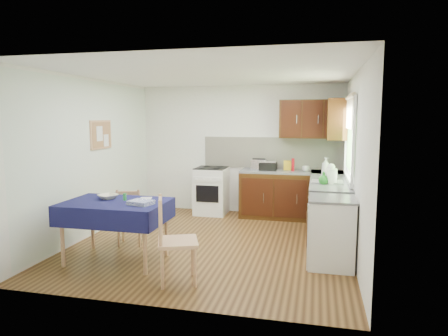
% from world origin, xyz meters
% --- Properties ---
extents(floor, '(4.20, 4.20, 0.00)m').
position_xyz_m(floor, '(0.00, 0.00, 0.00)').
color(floor, '#432912').
rests_on(floor, ground).
extents(ceiling, '(4.00, 4.20, 0.02)m').
position_xyz_m(ceiling, '(0.00, 0.00, 2.50)').
color(ceiling, white).
rests_on(ceiling, wall_back).
extents(wall_back, '(4.00, 0.02, 2.50)m').
position_xyz_m(wall_back, '(0.00, 2.10, 1.25)').
color(wall_back, white).
rests_on(wall_back, ground).
extents(wall_front, '(4.00, 0.02, 2.50)m').
position_xyz_m(wall_front, '(0.00, -2.10, 1.25)').
color(wall_front, white).
rests_on(wall_front, ground).
extents(wall_left, '(0.02, 4.20, 2.50)m').
position_xyz_m(wall_left, '(-2.00, 0.00, 1.25)').
color(wall_left, white).
rests_on(wall_left, ground).
extents(wall_right, '(0.02, 4.20, 2.50)m').
position_xyz_m(wall_right, '(2.00, 0.00, 1.25)').
color(wall_right, white).
rests_on(wall_right, ground).
extents(base_cabinets, '(1.90, 2.30, 0.86)m').
position_xyz_m(base_cabinets, '(1.36, 1.26, 0.43)').
color(base_cabinets, '#311808').
rests_on(base_cabinets, ground).
extents(worktop_back, '(1.90, 0.60, 0.04)m').
position_xyz_m(worktop_back, '(1.05, 1.80, 0.88)').
color(worktop_back, slate).
rests_on(worktop_back, base_cabinets).
extents(worktop_right, '(0.60, 1.70, 0.04)m').
position_xyz_m(worktop_right, '(1.70, 0.65, 0.88)').
color(worktop_right, slate).
rests_on(worktop_right, base_cabinets).
extents(worktop_corner, '(0.60, 0.60, 0.04)m').
position_xyz_m(worktop_corner, '(1.70, 1.80, 0.88)').
color(worktop_corner, slate).
rests_on(worktop_corner, base_cabinets).
extents(splashback, '(2.70, 0.02, 0.60)m').
position_xyz_m(splashback, '(0.65, 2.08, 1.20)').
color(splashback, white).
rests_on(splashback, wall_back).
extents(upper_cabinets, '(1.20, 0.85, 0.70)m').
position_xyz_m(upper_cabinets, '(1.52, 1.80, 1.85)').
color(upper_cabinets, '#311808').
rests_on(upper_cabinets, wall_back).
extents(stove, '(0.60, 0.61, 0.92)m').
position_xyz_m(stove, '(-0.50, 1.80, 0.46)').
color(stove, white).
rests_on(stove, ground).
extents(window, '(0.04, 1.48, 1.26)m').
position_xyz_m(window, '(1.97, 0.70, 1.65)').
color(window, '#2E5322').
rests_on(window, wall_right).
extents(fridge, '(0.58, 0.60, 0.89)m').
position_xyz_m(fridge, '(1.70, -0.55, 0.44)').
color(fridge, white).
rests_on(fridge, ground).
extents(corkboard, '(0.04, 0.62, 0.47)m').
position_xyz_m(corkboard, '(-1.97, 0.30, 1.60)').
color(corkboard, tan).
rests_on(corkboard, wall_left).
extents(dining_table, '(1.32, 0.89, 0.80)m').
position_xyz_m(dining_table, '(-1.03, -1.02, 0.69)').
color(dining_table, '#141043').
rests_on(dining_table, ground).
extents(chair_far, '(0.46, 0.46, 0.85)m').
position_xyz_m(chair_far, '(-1.17, -0.35, 0.45)').
color(chair_far, tan).
rests_on(chair_far, ground).
extents(chair_near, '(0.57, 0.57, 1.00)m').
position_xyz_m(chair_near, '(-0.07, -1.49, 0.53)').
color(chair_near, tan).
rests_on(chair_near, ground).
extents(toaster, '(0.29, 0.18, 0.22)m').
position_xyz_m(toaster, '(0.44, 1.76, 1.00)').
color(toaster, silver).
rests_on(toaster, worktop_back).
extents(sandwich_press, '(0.32, 0.27, 0.18)m').
position_xyz_m(sandwich_press, '(0.61, 1.77, 0.99)').
color(sandwich_press, black).
rests_on(sandwich_press, worktop_back).
extents(sauce_bottle, '(0.05, 0.05, 0.24)m').
position_xyz_m(sauce_bottle, '(1.07, 1.73, 1.02)').
color(sauce_bottle, red).
rests_on(sauce_bottle, worktop_back).
extents(yellow_packet, '(0.15, 0.11, 0.18)m').
position_xyz_m(yellow_packet, '(0.96, 1.87, 0.99)').
color(yellow_packet, yellow).
rests_on(yellow_packet, worktop_back).
extents(dish_rack, '(0.46, 0.35, 0.22)m').
position_xyz_m(dish_rack, '(1.66, 0.56, 0.93)').
color(dish_rack, gray).
rests_on(dish_rack, worktop_right).
extents(kettle, '(0.18, 0.18, 0.30)m').
position_xyz_m(kettle, '(1.71, 0.46, 1.03)').
color(kettle, white).
rests_on(kettle, worktop_right).
extents(cup, '(0.15, 0.15, 0.10)m').
position_xyz_m(cup, '(1.30, 1.76, 0.95)').
color(cup, silver).
rests_on(cup, worktop_back).
extents(soap_bottle_a, '(0.18, 0.18, 0.33)m').
position_xyz_m(soap_bottle_a, '(1.64, 1.09, 1.07)').
color(soap_bottle_a, white).
rests_on(soap_bottle_a, worktop_right).
extents(soap_bottle_b, '(0.12, 0.12, 0.19)m').
position_xyz_m(soap_bottle_b, '(1.66, 1.38, 0.99)').
color(soap_bottle_b, blue).
rests_on(soap_bottle_b, worktop_right).
extents(soap_bottle_c, '(0.15, 0.15, 0.19)m').
position_xyz_m(soap_bottle_c, '(1.60, 0.38, 0.99)').
color(soap_bottle_c, green).
rests_on(soap_bottle_c, worktop_right).
extents(plate_bowl, '(0.33, 0.33, 0.06)m').
position_xyz_m(plate_bowl, '(-1.21, -0.88, 0.83)').
color(plate_bowl, beige).
rests_on(plate_bowl, dining_table).
extents(book, '(0.20, 0.24, 0.02)m').
position_xyz_m(book, '(-0.78, -0.84, 0.81)').
color(book, white).
rests_on(book, dining_table).
extents(spice_jar, '(0.05, 0.05, 0.09)m').
position_xyz_m(spice_jar, '(-0.95, -0.92, 0.85)').
color(spice_jar, green).
rests_on(spice_jar, dining_table).
extents(tea_towel, '(0.33, 0.29, 0.05)m').
position_xyz_m(tea_towel, '(-0.64, -1.10, 0.83)').
color(tea_towel, navy).
rests_on(tea_towel, dining_table).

